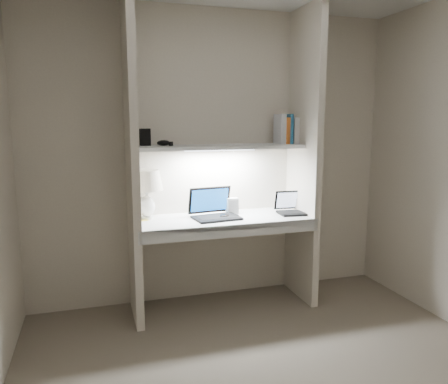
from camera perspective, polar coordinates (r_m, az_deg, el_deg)
name	(u,v)px	position (r m, az deg, el deg)	size (l,w,h in m)	color
back_wall	(214,157)	(3.82, -1.33, 4.57)	(3.20, 0.01, 2.50)	beige
alcove_panel_left	(132,162)	(3.42, -11.94, 3.79)	(0.06, 0.55, 2.50)	beige
alcove_panel_right	(304,158)	(3.84, 10.40, 4.44)	(0.06, 0.55, 2.50)	beige
desk	(223,220)	(3.64, -0.12, -3.65)	(1.40, 0.55, 0.04)	white
desk_apron	(233,231)	(3.41, 1.16, -5.09)	(1.46, 0.03, 0.10)	silver
shelf	(220,147)	(3.64, -0.56, 5.91)	(1.40, 0.36, 0.03)	silver
strip_light	(220,150)	(3.64, -0.56, 5.56)	(0.60, 0.04, 0.01)	white
table_lamp	(146,186)	(3.60, -10.14, 0.79)	(0.27, 0.27, 0.40)	white
laptop_main	(214,211)	(3.62, -1.33, -2.49)	(0.40, 0.36, 0.25)	black
laptop_netbook	(294,208)	(3.85, 9.13, -2.08)	(0.31, 0.28, 0.19)	black
speaker	(232,206)	(3.77, 1.08, -1.80)	(0.10, 0.07, 0.14)	silver
mouse	(224,216)	(3.60, 0.06, -3.19)	(0.10, 0.06, 0.04)	black
cable_coil	(233,216)	(3.68, 1.20, -3.10)	(0.10, 0.10, 0.01)	black
sticky_note	(144,220)	(3.59, -10.38, -3.63)	(0.06, 0.06, 0.00)	gold
book_row	(290,130)	(3.90, 8.57, 8.05)	(0.24, 0.17, 0.26)	silver
shelf_box	(145,137)	(3.62, -10.26, 7.07)	(0.08, 0.06, 0.14)	black
shelf_gadget	(164,143)	(3.54, -7.89, 6.36)	(0.11, 0.08, 0.05)	black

